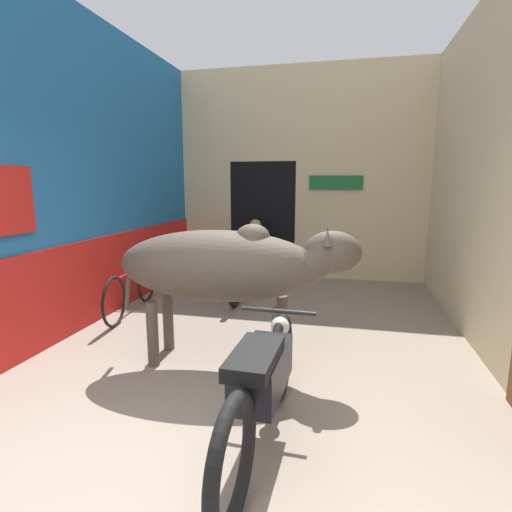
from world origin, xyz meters
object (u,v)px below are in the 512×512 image
object	(u,v)px
cow	(228,266)
shopkeeper_seated	(255,250)
motorcycle_near	(262,383)
bicycle	(132,289)
motorcycle_far	(244,266)
plastic_stool	(279,270)

from	to	relation	value
cow	shopkeeper_seated	size ratio (longest dim) A/B	2.09
motorcycle_near	shopkeeper_seated	world-z (taller)	shopkeeper_seated
cow	bicycle	world-z (taller)	cow
motorcycle_far	shopkeeper_seated	xyz separation A→B (m)	(-0.04, 0.91, 0.10)
bicycle	shopkeeper_seated	world-z (taller)	shopkeeper_seated
cow	motorcycle_far	size ratio (longest dim) A/B	1.20
bicycle	plastic_stool	world-z (taller)	bicycle
motorcycle_far	plastic_stool	size ratio (longest dim) A/B	4.89
motorcycle_far	plastic_stool	distance (m)	1.09
cow	bicycle	bearing A→B (deg)	145.74
motorcycle_far	bicycle	bearing A→B (deg)	-137.17
motorcycle_far	shopkeeper_seated	world-z (taller)	shopkeeper_seated
motorcycle_far	shopkeeper_seated	size ratio (longest dim) A/B	1.74
cow	motorcycle_near	xyz separation A→B (m)	(0.59, -1.20, -0.51)
motorcycle_far	bicycle	size ratio (longest dim) A/B	1.15
motorcycle_far	bicycle	distance (m)	1.75
bicycle	shopkeeper_seated	size ratio (longest dim) A/B	1.52
cow	motorcycle_near	world-z (taller)	cow
cow	motorcycle_near	bearing A→B (deg)	-63.60
motorcycle_far	bicycle	xyz separation A→B (m)	(-1.28, -1.19, -0.14)
motorcycle_near	plastic_stool	bearing A→B (deg)	98.27
cow	plastic_stool	size ratio (longest dim) A/B	5.88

